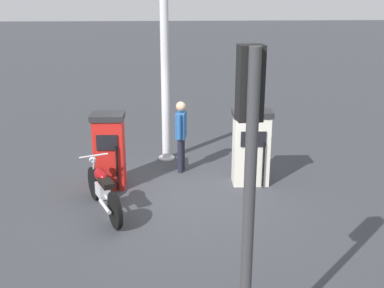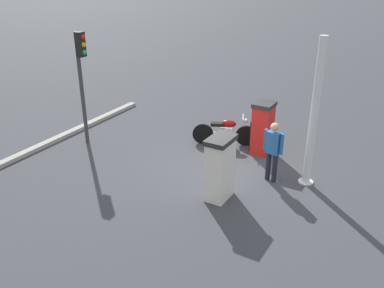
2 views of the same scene
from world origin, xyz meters
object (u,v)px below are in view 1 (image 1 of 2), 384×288
object	(u,v)px
attendant_person	(181,132)
canopy_support_pole	(165,85)
fuel_pump_far	(251,147)
roadside_traffic_light	(249,159)
motorcycle_near_pump	(103,189)
fuel_pump_near	(109,150)

from	to	relation	value
attendant_person	canopy_support_pole	world-z (taller)	canopy_support_pole
fuel_pump_far	roadside_traffic_light	bearing A→B (deg)	-11.35
attendant_person	canopy_support_pole	distance (m)	1.29
motorcycle_near_pump	roadside_traffic_light	size ratio (longest dim) A/B	0.54
motorcycle_near_pump	roadside_traffic_light	world-z (taller)	roadside_traffic_light
fuel_pump_far	canopy_support_pole	size ratio (longest dim) A/B	0.42
motorcycle_near_pump	canopy_support_pole	world-z (taller)	canopy_support_pole
fuel_pump_near	roadside_traffic_light	size ratio (longest dim) A/B	0.46
fuel_pump_near	canopy_support_pole	size ratio (longest dim) A/B	0.42
attendant_person	roadside_traffic_light	size ratio (longest dim) A/B	0.47
attendant_person	canopy_support_pole	size ratio (longest dim) A/B	0.43
fuel_pump_near	attendant_person	size ratio (longest dim) A/B	0.98
fuel_pump_near	canopy_support_pole	distance (m)	2.32
attendant_person	roadside_traffic_light	distance (m)	6.14
fuel_pump_near	roadside_traffic_light	distance (m)	5.70
fuel_pump_far	attendant_person	size ratio (longest dim) A/B	0.98
fuel_pump_near	fuel_pump_far	world-z (taller)	fuel_pump_far
fuel_pump_far	attendant_person	xyz separation A→B (m)	(-0.83, -1.45, 0.12)
fuel_pump_near	motorcycle_near_pump	distance (m)	1.27
fuel_pump_near	attendant_person	world-z (taller)	attendant_person
fuel_pump_far	fuel_pump_near	bearing A→B (deg)	-90.00
fuel_pump_near	motorcycle_near_pump	size ratio (longest dim) A/B	0.84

